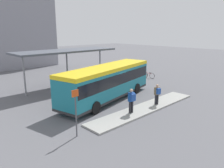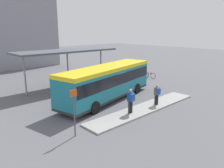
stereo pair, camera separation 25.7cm
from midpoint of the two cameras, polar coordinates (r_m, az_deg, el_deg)
ground_plane at (r=19.33m, az=-0.76°, el=-4.12°), size 120.00×120.00×0.00m
curb_island at (r=17.32m, az=9.07°, el=-6.28°), size 11.01×1.80×0.12m
city_bus at (r=18.87m, az=-0.76°, el=0.95°), size 10.78×4.65×2.99m
pedestrian_waiting at (r=15.73m, az=5.43°, el=-4.04°), size 0.48×0.52×1.80m
pedestrian_companion at (r=17.81m, az=12.08°, el=-2.37°), size 0.49×0.52×1.68m
bicycle_red at (r=28.28m, az=10.06°, el=2.27°), size 0.48×1.77×0.76m
bicycle_yellow at (r=28.60m, az=8.43°, el=2.44°), size 0.48×1.69×0.73m
bicycle_white at (r=29.17m, az=7.23°, el=2.69°), size 0.48×1.67×0.72m
bicycle_blue at (r=29.52m, az=5.68°, el=2.91°), size 0.48×1.77×0.76m
station_shelter at (r=23.45m, az=-11.37°, el=8.30°), size 10.83×3.48×3.97m
potted_planter_near_shelter at (r=23.34m, az=-0.97°, el=0.67°), size 0.70×0.70×1.21m
platform_sign at (r=12.56m, az=-9.27°, el=-6.94°), size 0.44×0.08×2.80m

